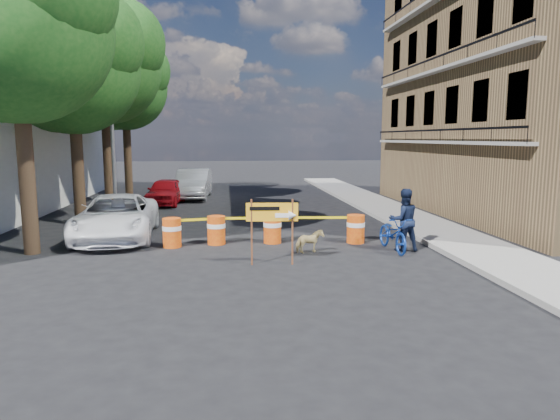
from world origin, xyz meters
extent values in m
plane|color=black|center=(0.00, 0.00, 0.00)|extent=(120.00, 120.00, 0.00)
cube|color=gray|center=(6.20, 6.00, 0.07)|extent=(2.40, 40.00, 0.15)
cube|color=olive|center=(12.00, 8.00, 6.00)|extent=(8.00, 16.00, 12.00)
cylinder|color=#332316|center=(-6.80, 2.00, 2.52)|extent=(0.44, 0.44, 5.04)
sphere|color=#154A15|center=(-6.80, 2.00, 6.30)|extent=(5.20, 5.20, 5.20)
cylinder|color=#332316|center=(-6.80, 7.00, 2.38)|extent=(0.44, 0.44, 4.76)
sphere|color=#154A15|center=(-6.80, 7.00, 5.95)|extent=(5.00, 5.00, 5.00)
sphere|color=#154A15|center=(-5.92, 6.50, 6.80)|extent=(3.75, 3.75, 3.75)
sphere|color=#154A15|center=(-7.55, 7.62, 5.27)|extent=(3.50, 3.50, 3.50)
cylinder|color=#332316|center=(-6.80, 12.00, 2.66)|extent=(0.44, 0.44, 5.32)
sphere|color=#154A15|center=(-6.80, 12.00, 6.65)|extent=(5.40, 5.40, 5.40)
sphere|color=#154A15|center=(-5.85, 11.46, 7.60)|extent=(4.05, 4.05, 4.05)
sphere|color=#154A15|center=(-7.61, 12.68, 5.89)|extent=(3.78, 3.78, 3.78)
cylinder|color=#332316|center=(-6.80, 17.00, 2.46)|extent=(0.44, 0.44, 4.93)
sphere|color=#154A15|center=(-6.80, 17.00, 6.16)|extent=(4.80, 4.80, 4.80)
sphere|color=#154A15|center=(-5.96, 16.52, 7.04)|extent=(3.60, 3.60, 3.60)
sphere|color=#154A15|center=(-7.52, 17.60, 5.46)|extent=(3.36, 3.36, 3.36)
cylinder|color=gray|center=(-6.00, 9.50, 4.00)|extent=(0.16, 0.16, 8.00)
cylinder|color=gray|center=(-5.50, 9.50, 7.90)|extent=(1.00, 0.12, 0.12)
cube|color=silver|center=(-5.00, 9.50, 7.85)|extent=(0.35, 0.18, 0.12)
cylinder|color=red|center=(-2.84, 2.43, 0.45)|extent=(0.56, 0.56, 0.90)
cylinder|color=white|center=(-2.84, 2.43, 0.60)|extent=(0.58, 0.58, 0.14)
cylinder|color=red|center=(-1.50, 2.72, 0.45)|extent=(0.56, 0.56, 0.90)
cylinder|color=white|center=(-1.50, 2.72, 0.60)|extent=(0.58, 0.58, 0.14)
cylinder|color=red|center=(0.28, 2.71, 0.45)|extent=(0.56, 0.56, 0.90)
cylinder|color=white|center=(0.28, 2.71, 0.60)|extent=(0.58, 0.58, 0.14)
cylinder|color=red|center=(2.92, 2.44, 0.45)|extent=(0.56, 0.56, 0.90)
cylinder|color=white|center=(2.92, 2.44, 0.60)|extent=(0.58, 0.58, 0.14)
cylinder|color=#592D19|center=(-0.52, 0.00, 0.88)|extent=(0.05, 0.05, 1.75)
cylinder|color=#592D19|center=(0.54, -0.08, 0.88)|extent=(0.05, 0.05, 1.75)
cube|color=orange|center=(0.01, -0.04, 1.41)|extent=(1.36, 0.12, 0.49)
cube|color=white|center=(0.28, -0.08, 1.32)|extent=(0.39, 0.04, 0.12)
cone|color=white|center=(0.54, -0.10, 1.32)|extent=(0.23, 0.27, 0.25)
cube|color=black|center=(-0.19, -0.05, 1.51)|extent=(0.78, 0.06, 0.10)
imported|color=black|center=(4.04, 1.20, 0.93)|extent=(0.93, 0.74, 1.86)
imported|color=#143DA9|center=(3.72, 1.20, 0.99)|extent=(0.74, 1.07, 1.97)
imported|color=tan|center=(1.22, 1.20, 0.34)|extent=(0.88, 0.61, 0.68)
imported|color=white|center=(-4.80, 3.94, 0.73)|extent=(2.70, 5.35, 1.45)
imported|color=maroon|center=(-4.19, 12.53, 0.66)|extent=(1.90, 4.01, 1.32)
imported|color=#BABEC2|center=(-2.95, 15.08, 0.81)|extent=(1.97, 4.99, 1.62)
camera|label=1|loc=(-1.19, -12.85, 3.33)|focal=32.00mm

